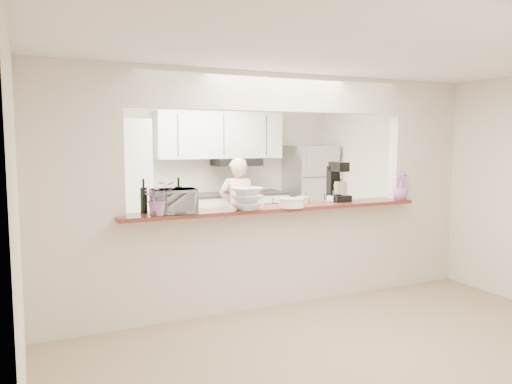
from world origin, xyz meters
TOP-DOWN VIEW (x-y plane):
  - floor at (0.00, 0.00)m, footprint 6.00×6.00m
  - tile_overlay at (0.00, 1.55)m, footprint 5.00×2.90m
  - partition at (0.00, 0.00)m, footprint 5.00×0.15m
  - bar_counter at (0.00, -0.00)m, footprint 3.40×0.38m
  - kitchen_cabinets at (-0.19, 2.72)m, footprint 3.15×0.62m
  - refrigerator at (2.05, 2.65)m, footprint 0.75×0.70m
  - flower_left at (-1.30, -0.15)m, footprint 0.30×0.27m
  - wine_bottle_a at (-1.05, 0.07)m, footprint 0.07×0.07m
  - wine_bottle_b at (-1.40, 0.07)m, footprint 0.07×0.07m
  - toaster_oven at (-1.15, -0.10)m, footprint 0.46×0.33m
  - serving_bowls at (-0.41, -0.17)m, footprint 0.36×0.36m
  - plate_stack_a at (-0.25, 0.03)m, footprint 0.25×0.25m
  - plate_stack_b at (0.10, -0.19)m, footprint 0.27×0.27m
  - red_bowl at (0.20, 0.08)m, footprint 0.13×0.13m
  - tan_bowl at (0.40, 0.08)m, footprint 0.15×0.15m
  - utensil_caddy at (0.80, 0.05)m, footprint 0.24×0.19m
  - stand_mixer at (0.85, 0.07)m, footprint 0.21×0.32m
  - flower_right at (1.60, -0.15)m, footprint 0.20×0.20m
  - person at (0.44, 2.07)m, footprint 0.65×0.53m

SIDE VIEW (x-z plane):
  - floor at x=0.00m, z-range 0.00..0.00m
  - tile_overlay at x=0.00m, z-range 0.00..0.01m
  - bar_counter at x=0.00m, z-range 0.03..1.12m
  - person at x=0.44m, z-range 0.00..1.52m
  - refrigerator at x=2.05m, z-range 0.00..1.70m
  - kitchen_cabinets at x=-0.19m, z-range -0.15..2.10m
  - red_bowl at x=0.20m, z-range 1.09..1.15m
  - tan_bowl at x=0.40m, z-range 1.09..1.16m
  - plate_stack_b at x=0.10m, z-range 1.09..1.19m
  - plate_stack_a at x=-0.25m, z-range 1.09..1.20m
  - utensil_caddy at x=0.80m, z-range 1.07..1.27m
  - serving_bowls at x=-0.41m, z-range 1.09..1.31m
  - toaster_oven at x=-1.15m, z-range 1.09..1.33m
  - wine_bottle_a at x=-1.05m, z-range 1.05..1.39m
  - wine_bottle_b at x=-1.40m, z-range 1.05..1.39m
  - flower_left at x=-1.30m, z-range 1.09..1.42m
  - flower_right at x=1.60m, z-range 1.09..1.44m
  - stand_mixer at x=0.85m, z-range 1.07..1.52m
  - partition at x=0.00m, z-range 0.23..2.73m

